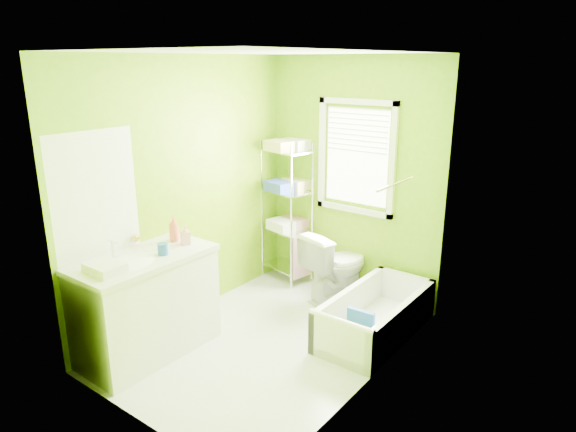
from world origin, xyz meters
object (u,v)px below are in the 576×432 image
Objects in this scene: bathtub at (373,322)px; wire_shelf_unit at (288,196)px; vanity at (146,302)px; toilet at (336,265)px.

wire_shelf_unit reaches higher than bathtub.
bathtub is 1.82m from wire_shelf_unit.
vanity is (-1.48, -1.47, 0.35)m from bathtub.
toilet is 0.63× the size of vanity.
toilet reaches higher than bathtub.
vanity is at bearing -90.26° from wire_shelf_unit.
wire_shelf_unit is (0.01, 2.07, 0.54)m from vanity.
bathtub is 0.91m from toilet.
vanity is 2.14m from wire_shelf_unit.
wire_shelf_unit is (-0.75, 0.12, 0.64)m from toilet.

